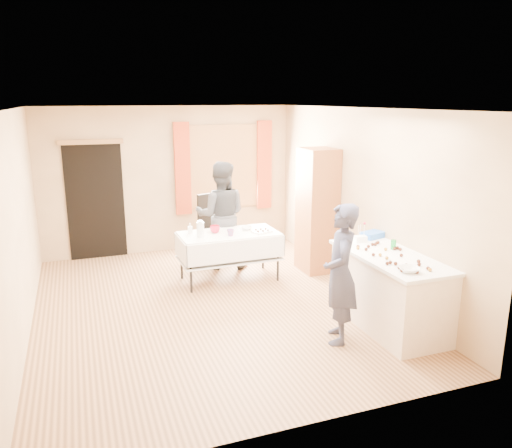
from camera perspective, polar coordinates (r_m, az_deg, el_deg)
name	(u,v)px	position (r m, az deg, el deg)	size (l,w,h in m)	color
floor	(211,306)	(6.87, -5.15, -9.32)	(4.50, 5.50, 0.02)	#9E7047
ceiling	(206,108)	(6.31, -5.69, 13.08)	(4.50, 5.50, 0.02)	white
wall_back	(170,180)	(9.12, -9.82, 4.99)	(4.50, 0.02, 2.60)	tan
wall_front	(298,285)	(3.96, 4.84, -6.93)	(4.50, 0.02, 2.60)	tan
wall_left	(17,227)	(6.31, -25.67, -0.28)	(0.02, 5.50, 2.60)	tan
wall_right	(361,200)	(7.35, 11.92, 2.70)	(0.02, 5.50, 2.60)	tan
window_frame	(224,167)	(9.27, -3.71, 6.57)	(1.32, 0.06, 1.52)	olive
window_pane	(224,167)	(9.26, -3.68, 6.55)	(1.20, 0.02, 1.40)	white
curtain_left	(183,169)	(9.04, -8.39, 6.25)	(0.28, 0.06, 1.65)	#B03B1B
curtain_right	(264,165)	(9.47, 0.94, 6.75)	(0.28, 0.06, 1.65)	#B03B1B
doorway	(96,202)	(9.01, -17.87, 2.46)	(0.95, 0.04, 2.00)	black
door_lintel	(91,142)	(8.84, -18.36, 8.90)	(1.05, 0.06, 0.08)	olive
cabinet	(317,211)	(8.00, 7.00, 1.54)	(0.50, 0.60, 1.97)	brown
counter	(389,291)	(6.33, 14.96, -7.36)	(0.79, 1.66, 0.91)	beige
party_table	(229,252)	(7.63, -3.08, -3.22)	(1.53, 0.80, 0.75)	black
chair	(215,239)	(8.74, -4.68, -1.75)	(0.56, 0.56, 1.12)	black
girl	(340,274)	(5.71, 9.62, -5.65)	(0.59, 0.69, 1.61)	#262840
woman	(221,215)	(8.13, -4.01, 1.01)	(1.02, 0.90, 1.75)	black
soda_can	(393,245)	(6.39, 15.43, -2.28)	(0.07, 0.07, 0.12)	#199338
mixing_bowl	(409,270)	(5.62, 17.07, -5.00)	(0.27, 0.27, 0.05)	white
foam_block	(361,239)	(6.61, 11.86, -1.68)	(0.15, 0.10, 0.08)	white
blue_basket	(372,235)	(6.85, 13.17, -1.21)	(0.30, 0.20, 0.08)	blue
pitcher	(200,230)	(7.33, -6.37, -0.65)	(0.11, 0.11, 0.22)	silver
cup_red	(215,229)	(7.54, -4.72, -0.60)	(0.17, 0.17, 0.11)	red
cup_rainbow	(231,233)	(7.36, -2.93, -1.00)	(0.13, 0.13, 0.10)	red
small_bowl	(247,228)	(7.71, -1.09, -0.46)	(0.19, 0.19, 0.05)	white
pastry_tray	(262,232)	(7.57, 0.68, -0.86)	(0.28, 0.20, 0.02)	white
bottle	(190,228)	(7.56, -7.54, -0.48)	(0.08, 0.08, 0.15)	white
cake_balls	(391,256)	(6.08, 15.22, -3.50)	(0.51, 1.14, 0.04)	#3F2314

